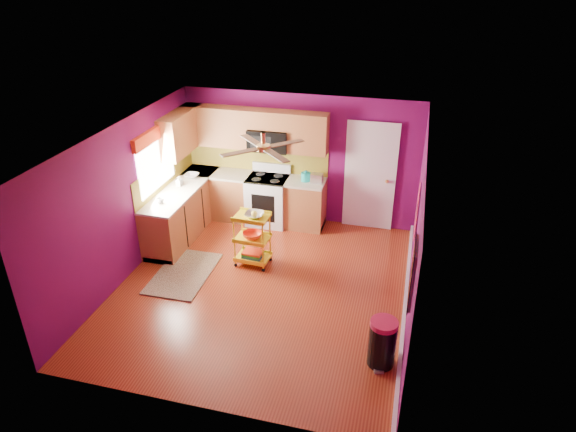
# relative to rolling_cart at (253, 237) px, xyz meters

# --- Properties ---
(ground) EXTENTS (5.00, 5.00, 0.00)m
(ground) POSITION_rel_rolling_cart_xyz_m (0.36, -0.63, -0.52)
(ground) COLOR maroon
(ground) RESTS_ON ground
(room_envelope) EXTENTS (4.54, 5.04, 2.52)m
(room_envelope) POSITION_rel_rolling_cart_xyz_m (0.39, -0.63, 1.11)
(room_envelope) COLOR #620B4C
(room_envelope) RESTS_ON ground
(lower_cabinets) EXTENTS (2.81, 2.31, 0.94)m
(lower_cabinets) POSITION_rel_rolling_cart_xyz_m (-0.99, 1.19, -0.09)
(lower_cabinets) COLOR brown
(lower_cabinets) RESTS_ON ground
(electric_range) EXTENTS (0.76, 0.66, 1.13)m
(electric_range) POSITION_rel_rolling_cart_xyz_m (-0.19, 1.54, -0.04)
(electric_range) COLOR white
(electric_range) RESTS_ON ground
(upper_cabinetry) EXTENTS (2.80, 2.30, 1.26)m
(upper_cabinetry) POSITION_rel_rolling_cart_xyz_m (-0.88, 1.54, 1.28)
(upper_cabinetry) COLOR brown
(upper_cabinetry) RESTS_ON ground
(left_window) EXTENTS (0.08, 1.35, 1.08)m
(left_window) POSITION_rel_rolling_cart_xyz_m (-1.86, 0.42, 1.21)
(left_window) COLOR white
(left_window) RESTS_ON ground
(panel_door) EXTENTS (0.95, 0.11, 2.15)m
(panel_door) POSITION_rel_rolling_cart_xyz_m (1.71, 1.84, 0.50)
(panel_door) COLOR white
(panel_door) RESTS_ON ground
(right_wall_art) EXTENTS (0.04, 2.74, 1.04)m
(right_wall_art) POSITION_rel_rolling_cart_xyz_m (2.59, -0.97, 0.92)
(right_wall_art) COLOR black
(right_wall_art) RESTS_ON ground
(ceiling_fan) EXTENTS (1.01, 1.01, 0.26)m
(ceiling_fan) POSITION_rel_rolling_cart_xyz_m (0.36, -0.43, 1.77)
(ceiling_fan) COLOR #BF8C3F
(ceiling_fan) RESTS_ON ground
(shag_rug) EXTENTS (0.89, 1.43, 0.02)m
(shag_rug) POSITION_rel_rolling_cart_xyz_m (-1.03, -0.59, -0.51)
(shag_rug) COLOR black
(shag_rug) RESTS_ON ground
(rolling_cart) EXTENTS (0.59, 0.45, 1.02)m
(rolling_cart) POSITION_rel_rolling_cart_xyz_m (0.00, 0.00, 0.00)
(rolling_cart) COLOR yellow
(rolling_cart) RESTS_ON ground
(trash_can) EXTENTS (0.43, 0.44, 0.68)m
(trash_can) POSITION_rel_rolling_cart_xyz_m (2.33, -1.86, -0.19)
(trash_can) COLOR black
(trash_can) RESTS_ON ground
(teal_kettle) EXTENTS (0.18, 0.18, 0.21)m
(teal_kettle) POSITION_rel_rolling_cart_xyz_m (0.54, 1.59, 0.50)
(teal_kettle) COLOR #15A09B
(teal_kettle) RESTS_ON lower_cabinets
(toaster) EXTENTS (0.22, 0.15, 0.18)m
(toaster) POSITION_rel_rolling_cart_xyz_m (0.76, 1.54, 0.51)
(toaster) COLOR beige
(toaster) RESTS_ON lower_cabinets
(soap_bottle_a) EXTENTS (0.09, 0.09, 0.19)m
(soap_bottle_a) POSITION_rel_rolling_cart_xyz_m (-1.65, 0.76, 0.51)
(soap_bottle_a) COLOR #EA3F72
(soap_bottle_a) RESTS_ON lower_cabinets
(soap_bottle_b) EXTENTS (0.12, 0.12, 0.15)m
(soap_bottle_b) POSITION_rel_rolling_cart_xyz_m (-1.66, 0.85, 0.49)
(soap_bottle_b) COLOR white
(soap_bottle_b) RESTS_ON lower_cabinets
(counter_dish) EXTENTS (0.27, 0.27, 0.07)m
(counter_dish) POSITION_rel_rolling_cart_xyz_m (-1.60, 1.21, 0.45)
(counter_dish) COLOR white
(counter_dish) RESTS_ON lower_cabinets
(counter_cup) EXTENTS (0.12, 0.12, 0.10)m
(counter_cup) POSITION_rel_rolling_cart_xyz_m (-1.65, 0.02, 0.46)
(counter_cup) COLOR white
(counter_cup) RESTS_ON lower_cabinets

